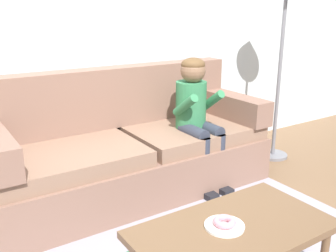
{
  "coord_description": "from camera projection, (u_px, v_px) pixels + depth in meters",
  "views": [
    {
      "loc": [
        -1.23,
        -1.83,
        1.49
      ],
      "look_at": [
        0.25,
        0.45,
        0.65
      ],
      "focal_mm": 41.08,
      "sensor_mm": 36.0,
      "label": 1
    }
  ],
  "objects": [
    {
      "name": "ground",
      "position": [
        173.0,
        242.0,
        2.55
      ],
      "size": [
        10.0,
        10.0,
        0.0
      ],
      "primitive_type": "plane",
      "color": "brown"
    },
    {
      "name": "wall_back",
      "position": [
        82.0,
        19.0,
        3.26
      ],
      "size": [
        8.0,
        0.1,
        2.8
      ],
      "primitive_type": "cube",
      "color": "silver",
      "rests_on": "ground"
    },
    {
      "name": "couch",
      "position": [
        130.0,
        150.0,
        3.2
      ],
      "size": [
        2.28,
        0.9,
        1.01
      ],
      "color": "#846051",
      "rests_on": "ground"
    },
    {
      "name": "coffee_table",
      "position": [
        233.0,
        233.0,
        2.01
      ],
      "size": [
        1.06,
        0.59,
        0.4
      ],
      "color": "brown",
      "rests_on": "ground"
    },
    {
      "name": "person_child",
      "position": [
        196.0,
        110.0,
        3.21
      ],
      "size": [
        0.34,
        0.58,
        1.1
      ],
      "color": "#337A4C",
      "rests_on": "ground"
    },
    {
      "name": "plate",
      "position": [
        224.0,
        226.0,
        1.99
      ],
      "size": [
        0.21,
        0.21,
        0.01
      ],
      "primitive_type": "cylinder",
      "color": "white",
      "rests_on": "coffee_table"
    },
    {
      "name": "donut",
      "position": [
        225.0,
        222.0,
        1.99
      ],
      "size": [
        0.15,
        0.15,
        0.04
      ],
      "primitive_type": "torus",
      "rotation": [
        0.0,
        0.0,
        1.83
      ],
      "color": "pink",
      "rests_on": "plate"
    }
  ]
}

